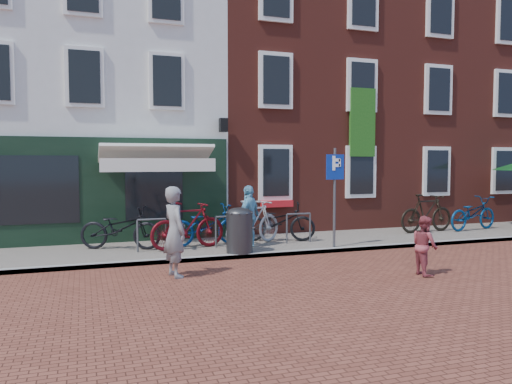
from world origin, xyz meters
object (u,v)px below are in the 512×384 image
object	(u,v)px
litter_bin	(239,228)
bicycle_5	(427,213)
parking_sign	(335,182)
bicycle_3	(253,222)
bicycle_0	(120,228)
bicycle_2	(206,225)
bicycle_1	(188,225)
woman	(175,232)
bicycle_4	(278,222)
boy	(425,245)
cafe_person	(249,216)
bicycle_6	(473,213)

from	to	relation	value
litter_bin	bicycle_5	world-z (taller)	bicycle_5
parking_sign	bicycle_3	size ratio (longest dim) A/B	1.28
bicycle_0	bicycle_2	world-z (taller)	same
bicycle_1	bicycle_2	bearing A→B (deg)	-68.38
woman	bicycle_4	distance (m)	4.53
woman	bicycle_2	xyz separation A→B (m)	(1.35, 2.90, -0.27)
boy	bicycle_3	world-z (taller)	bicycle_3
cafe_person	bicycle_3	distance (m)	0.42
bicycle_6	bicycle_5	bearing A→B (deg)	77.03
bicycle_0	bicycle_3	bearing A→B (deg)	-74.71
litter_bin	bicycle_6	distance (m)	8.50
boy	bicycle_6	xyz separation A→B (m)	(5.36, 4.47, 0.03)
bicycle_2	bicycle_5	size ratio (longest dim) A/B	1.03
bicycle_4	litter_bin	bearing A→B (deg)	151.39
bicycle_5	bicycle_4	bearing A→B (deg)	86.13
parking_sign	cafe_person	size ratio (longest dim) A/B	1.60
bicycle_5	bicycle_1	bearing A→B (deg)	89.04
boy	bicycle_2	size ratio (longest dim) A/B	0.59
bicycle_1	bicycle_3	xyz separation A→B (m)	(1.79, 0.07, 0.00)
cafe_person	bicycle_2	bearing A→B (deg)	-75.31
cafe_person	bicycle_6	distance (m)	7.94
litter_bin	bicycle_3	distance (m)	1.22
litter_bin	parking_sign	distance (m)	2.80
woman	bicycle_4	world-z (taller)	woman
bicycle_1	bicycle_3	size ratio (longest dim) A/B	1.00
cafe_person	bicycle_0	bearing A→B (deg)	-57.54
bicycle_3	woman	bearing A→B (deg)	107.81
woman	boy	size ratio (longest dim) A/B	1.50
bicycle_3	cafe_person	bearing A→B (deg)	117.09
woman	bicycle_6	bearing A→B (deg)	-88.08
parking_sign	cafe_person	distance (m)	2.40
litter_bin	bicycle_5	bearing A→B (deg)	12.10
bicycle_5	bicycle_0	bearing A→B (deg)	85.18
litter_bin	bicycle_6	bearing A→B (deg)	9.04
bicycle_2	bicycle_5	distance (m)	7.17
litter_bin	parking_sign	xyz separation A→B (m)	(2.58, -0.06, 1.09)
cafe_person	bicycle_1	distance (m)	1.61
boy	bicycle_5	xyz separation A→B (m)	(3.61, 4.56, 0.09)
bicycle_3	bicycle_4	size ratio (longest dim) A/B	0.97
bicycle_2	bicycle_1	bearing A→B (deg)	118.00
bicycle_1	bicycle_2	xyz separation A→B (m)	(0.57, 0.38, -0.06)
parking_sign	bicycle_0	size ratio (longest dim) A/B	1.24
parking_sign	cafe_person	world-z (taller)	parking_sign
bicycle_3	bicycle_5	xyz separation A→B (m)	(5.94, 0.42, 0.00)
bicycle_1	bicycle_4	bearing A→B (deg)	-93.05
litter_bin	bicycle_0	distance (m)	3.10
parking_sign	bicycle_3	world-z (taller)	parking_sign
cafe_person	bicycle_6	world-z (taller)	cafe_person
parking_sign	woman	bearing A→B (deg)	-160.99
parking_sign	woman	xyz separation A→B (m)	(-4.45, -1.53, -0.88)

